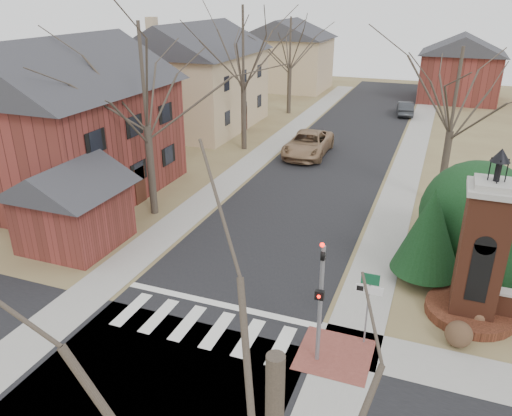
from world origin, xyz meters
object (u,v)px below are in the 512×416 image
at_px(sign_post, 369,295).
at_px(pickup_truck, 308,144).
at_px(brick_gate_monument, 479,265).
at_px(traffic_signal_pole, 321,293).
at_px(distant_car, 405,108).

distance_m(sign_post, pickup_truck, 21.57).
bearing_deg(brick_gate_monument, traffic_signal_pole, -136.76).
bearing_deg(brick_gate_monument, distant_car, 99.59).
bearing_deg(sign_post, distant_car, 93.47).
bearing_deg(brick_gate_monument, sign_post, -138.58).
relative_size(sign_post, pickup_truck, 0.45).
distance_m(traffic_signal_pole, pickup_truck, 22.54).
xyz_separation_m(sign_post, brick_gate_monument, (3.41, 3.01, 0.22)).
xyz_separation_m(sign_post, distant_car, (-2.19, 36.16, -1.28)).
height_order(brick_gate_monument, distant_car, brick_gate_monument).
xyz_separation_m(pickup_truck, distant_car, (5.38, 15.99, -0.18)).
distance_m(brick_gate_monument, distant_car, 33.66).
relative_size(brick_gate_monument, pickup_truck, 1.06).
bearing_deg(sign_post, pickup_truck, 110.57).
height_order(traffic_signal_pole, sign_post, traffic_signal_pole).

